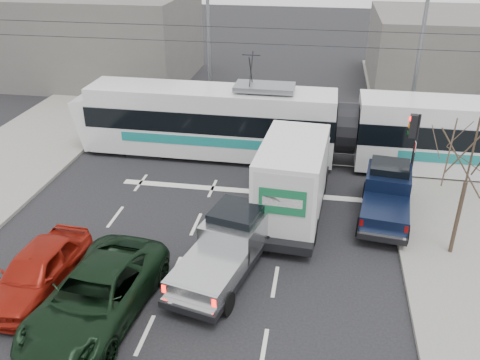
% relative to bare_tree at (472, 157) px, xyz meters
% --- Properties ---
extents(ground, '(120.00, 120.00, 0.00)m').
position_rel_bare_tree_xyz_m(ground, '(-7.60, -2.50, -3.79)').
color(ground, black).
rests_on(ground, ground).
extents(rails, '(60.00, 1.60, 0.03)m').
position_rel_bare_tree_xyz_m(rails, '(-7.60, 7.50, -3.78)').
color(rails, '#33302D').
rests_on(rails, ground).
extents(building_left, '(14.00, 10.00, 6.00)m').
position_rel_bare_tree_xyz_m(building_left, '(-21.60, 19.50, -0.79)').
color(building_left, '#605C57').
rests_on(building_left, ground).
extents(building_right, '(12.00, 10.00, 5.00)m').
position_rel_bare_tree_xyz_m(building_right, '(4.40, 21.50, -1.29)').
color(building_right, '#605C57').
rests_on(building_right, ground).
extents(bare_tree, '(2.40, 2.40, 5.00)m').
position_rel_bare_tree_xyz_m(bare_tree, '(0.00, 0.00, 0.00)').
color(bare_tree, '#47382B').
rests_on(bare_tree, ground).
extents(traffic_signal, '(0.44, 0.44, 3.60)m').
position_rel_bare_tree_xyz_m(traffic_signal, '(-1.13, 4.00, -1.05)').
color(traffic_signal, black).
rests_on(traffic_signal, ground).
extents(street_lamp_near, '(2.38, 0.25, 9.00)m').
position_rel_bare_tree_xyz_m(street_lamp_near, '(-0.29, 11.50, 1.32)').
color(street_lamp_near, slate).
rests_on(street_lamp_near, ground).
extents(street_lamp_far, '(2.38, 0.25, 9.00)m').
position_rel_bare_tree_xyz_m(street_lamp_far, '(-11.79, 13.50, 1.32)').
color(street_lamp_far, slate).
rests_on(street_lamp_far, ground).
extents(catenary, '(60.00, 0.20, 7.00)m').
position_rel_bare_tree_xyz_m(catenary, '(-7.60, 7.50, 0.09)').
color(catenary, black).
rests_on(catenary, ground).
extents(tram, '(24.94, 2.77, 5.09)m').
position_rel_bare_tree_xyz_m(tram, '(-3.67, 6.99, -1.99)').
color(tram, silver).
rests_on(tram, ground).
extents(silver_pickup, '(3.02, 5.65, 1.95)m').
position_rel_bare_tree_xyz_m(silver_pickup, '(-7.52, -2.03, -2.82)').
color(silver_pickup, black).
rests_on(silver_pickup, ground).
extents(box_truck, '(2.74, 6.79, 3.32)m').
position_rel_bare_tree_xyz_m(box_truck, '(-5.68, 1.83, -2.15)').
color(box_truck, black).
rests_on(box_truck, ground).
extents(navy_pickup, '(2.32, 4.92, 2.00)m').
position_rel_bare_tree_xyz_m(navy_pickup, '(-2.06, 2.40, -2.81)').
color(navy_pickup, black).
rests_on(navy_pickup, ground).
extents(green_car, '(3.12, 5.85, 1.56)m').
position_rel_bare_tree_xyz_m(green_car, '(-10.88, -5.00, -3.01)').
color(green_car, black).
rests_on(green_car, ground).
extents(red_car, '(2.10, 4.56, 1.51)m').
position_rel_bare_tree_xyz_m(red_car, '(-13.20, -4.13, -3.03)').
color(red_car, maroon).
rests_on(red_car, ground).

